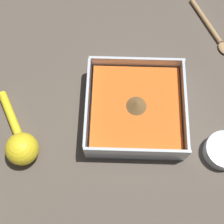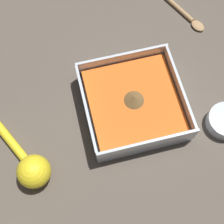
{
  "view_description": "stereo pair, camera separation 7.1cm",
  "coord_description": "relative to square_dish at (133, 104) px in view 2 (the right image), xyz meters",
  "views": [
    {
      "loc": [
        -0.05,
        -0.28,
        0.7
      ],
      "look_at": [
        -0.05,
        -0.02,
        0.04
      ],
      "focal_mm": 50.0,
      "sensor_mm": 36.0,
      "label": 1
    },
    {
      "loc": [
        -0.12,
        -0.28,
        0.7
      ],
      "look_at": [
        -0.05,
        -0.02,
        0.04
      ],
      "focal_mm": 50.0,
      "sensor_mm": 36.0,
      "label": 2
    }
  ],
  "objects": [
    {
      "name": "ground_plane",
      "position": [
        0.0,
        0.01,
        -0.03
      ],
      "size": [
        4.0,
        4.0,
        0.0
      ],
      "primitive_type": "plane",
      "color": "brown"
    },
    {
      "name": "square_dish",
      "position": [
        0.0,
        0.0,
        0.0
      ],
      "size": [
        0.22,
        0.22,
        0.07
      ],
      "color": "silver",
      "rests_on": "ground_plane"
    },
    {
      "name": "lemon_squeezer",
      "position": [
        -0.25,
        -0.09,
        0.01
      ],
      "size": [
        0.12,
        0.18,
        0.07
      ],
      "rotation": [
        0.0,
        0.0,
        5.2
      ],
      "color": "yellow",
      "rests_on": "ground_plane"
    },
    {
      "name": "wooden_spoon",
      "position": [
        0.21,
        0.24,
        -0.02
      ],
      "size": [
        0.1,
        0.18,
        0.01
      ],
      "rotation": [
        0.0,
        0.0,
        5.16
      ],
      "color": "tan",
      "rests_on": "ground_plane"
    }
  ]
}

